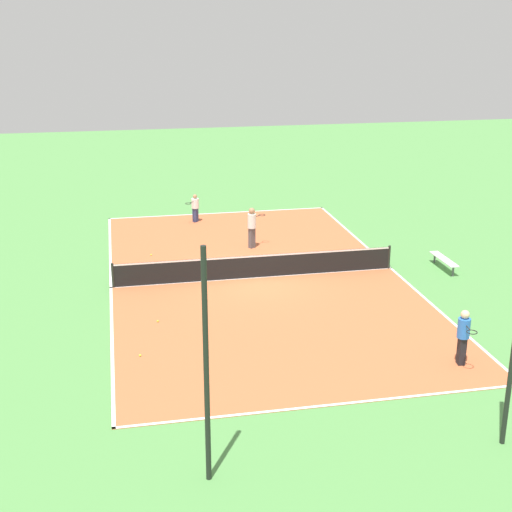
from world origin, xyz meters
TOP-DOWN VIEW (x-y plane):
  - ground_plane at (0.00, 0.00)m, footprint 80.00×80.00m
  - court_surface at (0.00, 0.00)m, footprint 11.20×19.74m
  - tennis_net at (0.00, 0.00)m, footprint 11.00×0.10m
  - bench at (-7.60, 0.49)m, footprint 0.36×1.97m
  - player_far_white at (-0.57, -3.75)m, footprint 0.97×0.76m
  - player_near_white at (1.37, -8.41)m, footprint 0.85×0.93m
  - player_near_blue at (-4.42, 8.34)m, footprint 0.44×0.96m
  - tennis_ball_near_net at (4.05, 3.56)m, footprint 0.07×0.07m
  - tennis_ball_midcourt at (3.84, -3.51)m, footprint 0.07×0.07m
  - tennis_ball_right_alley at (4.73, 6.00)m, footprint 0.07×0.07m
  - tennis_ball_far_baseline at (-4.46, -0.22)m, footprint 0.07×0.07m
  - fence_post_back_right at (3.52, 12.27)m, footprint 0.12×0.12m

SIDE VIEW (x-z plane):
  - ground_plane at x=0.00m, z-range 0.00..0.00m
  - court_surface at x=0.00m, z-range 0.00..0.02m
  - tennis_ball_near_net at x=4.05m, z-range 0.02..0.09m
  - tennis_ball_midcourt at x=3.84m, z-range 0.02..0.09m
  - tennis_ball_right_alley at x=4.73m, z-range 0.02..0.09m
  - tennis_ball_far_baseline at x=-4.46m, z-range 0.02..0.09m
  - bench at x=-7.60m, z-range 0.17..0.62m
  - tennis_net at x=0.00m, z-range 0.03..0.98m
  - player_near_white at x=1.37m, z-range 0.11..1.49m
  - player_near_blue at x=-4.42m, z-range 0.15..1.84m
  - player_far_white at x=-0.57m, z-range 0.17..1.97m
  - fence_post_back_right at x=3.52m, z-range 0.00..5.38m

